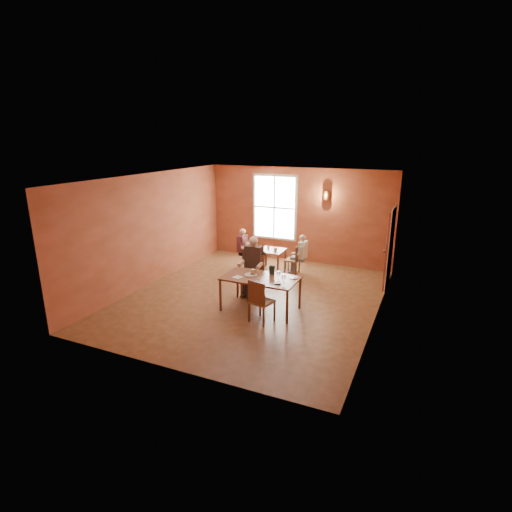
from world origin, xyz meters
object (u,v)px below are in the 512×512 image
at_px(chair_diner_maroon, 252,255).
at_px(chair_diner_main, 253,277).
at_px(chair_empty, 262,301).
at_px(diner_white, 293,255).
at_px(diner_main, 252,270).
at_px(main_table, 260,294).
at_px(second_table, 272,260).
at_px(chair_diner_white, 292,259).
at_px(diner_maroon, 251,249).

bearing_deg(chair_diner_maroon, chair_diner_main, 24.85).
distance_m(chair_empty, diner_white, 3.37).
bearing_deg(diner_main, chair_empty, 123.44).
bearing_deg(diner_white, chair_empty, -172.56).
height_order(main_table, chair_diner_maroon, chair_diner_maroon).
bearing_deg(diner_white, second_table, 90.00).
distance_m(chair_diner_main, chair_diner_white, 2.16).
bearing_deg(chair_diner_white, main_table, -176.13).
xyz_separation_m(main_table, diner_main, (-0.50, 0.62, 0.32)).
height_order(chair_diner_white, diner_maroon, diner_maroon).
distance_m(chair_diner_main, second_table, 2.17).
bearing_deg(diner_maroon, second_table, 90.00).
bearing_deg(diner_white, diner_maroon, 90.00).
distance_m(chair_diner_main, chair_empty, 1.44).
relative_size(second_table, chair_diner_white, 0.85).
height_order(diner_white, chair_diner_maroon, diner_white).
relative_size(chair_empty, chair_diner_white, 1.15).
height_order(chair_diner_main, chair_diner_white, chair_diner_main).
xyz_separation_m(diner_white, diner_maroon, (-1.36, 0.00, 0.02)).
height_order(chair_diner_maroon, diner_maroon, diner_maroon).
bearing_deg(diner_main, chair_diner_white, -98.19).
bearing_deg(chair_diner_main, second_table, -80.99).
height_order(second_table, diner_white, diner_white).
relative_size(chair_empty, chair_diner_maroon, 1.19).
bearing_deg(main_table, diner_main, 128.88).
height_order(main_table, chair_diner_main, chair_diner_main).
bearing_deg(diner_white, chair_diner_white, 90.00).
height_order(second_table, diner_maroon, diner_maroon).
bearing_deg(main_table, second_table, 106.76).
bearing_deg(chair_empty, diner_white, 111.48).
xyz_separation_m(diner_main, chair_diner_white, (0.31, 2.16, -0.30)).
bearing_deg(chair_empty, chair_diner_white, 111.98).
xyz_separation_m(chair_diner_main, diner_main, (-0.00, -0.03, 0.20)).
relative_size(diner_main, chair_empty, 1.47).
xyz_separation_m(chair_empty, second_table, (-1.12, 3.34, -0.17)).
height_order(chair_diner_main, diner_white, diner_white).
xyz_separation_m(diner_main, chair_empty, (0.78, -1.18, -0.23)).
relative_size(chair_diner_white, chair_diner_maroon, 1.04).
relative_size(main_table, second_table, 2.37).
relative_size(diner_main, diner_maroon, 1.23).
bearing_deg(second_table, chair_empty, -71.53).
height_order(chair_empty, diner_white, diner_white).
distance_m(main_table, chair_diner_maroon, 3.16).
bearing_deg(chair_diner_white, second_table, 90.00).
relative_size(chair_diner_main, second_table, 1.45).
xyz_separation_m(diner_main, diner_white, (0.34, 2.16, -0.16)).
distance_m(diner_white, diner_maroon, 1.36).
bearing_deg(diner_main, chair_diner_main, -90.00).
bearing_deg(main_table, diner_white, 93.26).
bearing_deg(chair_diner_maroon, chair_empty, 27.86).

